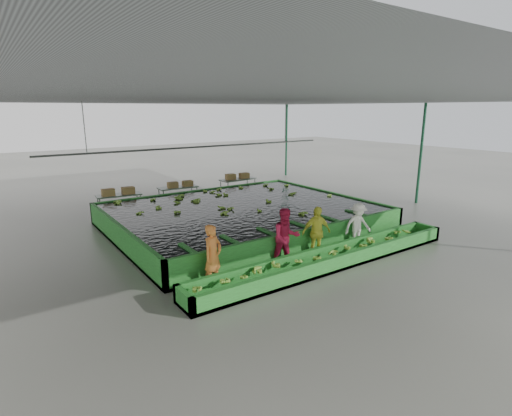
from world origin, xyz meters
TOP-DOWN VIEW (x-y plane):
  - ground at (0.00, 0.00)m, footprint 80.00×80.00m
  - shed_roof at (0.00, 0.00)m, footprint 20.00×22.00m
  - shed_posts at (0.00, 0.00)m, footprint 20.00×22.00m
  - flotation_tank at (0.00, 1.50)m, footprint 10.00×8.00m
  - tank_water at (0.00, 1.50)m, footprint 9.70×7.70m
  - sorting_trough at (0.00, -3.60)m, footprint 10.00×1.00m
  - cableway_rail at (0.00, 5.00)m, footprint 0.08×0.08m
  - rail_hanger_left at (-5.00, 5.00)m, footprint 0.04×0.04m
  - rail_hanger_right at (5.00, 5.00)m, footprint 0.04×0.04m
  - worker_a at (-3.70, -2.80)m, footprint 0.75×0.63m
  - worker_b at (-1.17, -2.80)m, footprint 1.06×0.93m
  - worker_c at (0.08, -2.80)m, footprint 1.08×0.65m
  - worker_d at (2.04, -2.80)m, footprint 1.12×0.82m
  - packing_table_left at (-3.48, 6.56)m, footprint 2.04×0.98m
  - packing_table_mid at (-0.48, 6.75)m, footprint 2.00×0.89m
  - packing_table_right at (3.17, 6.86)m, footprint 2.09×0.95m
  - box_stack_left at (-3.52, 6.47)m, footprint 1.46×0.50m
  - box_stack_mid at (-0.39, 6.65)m, footprint 1.30×0.43m
  - box_stack_right at (3.15, 6.87)m, footprint 1.40×0.52m
  - floating_bananas at (0.00, 2.30)m, footprint 8.79×5.99m
  - trough_bananas at (0.00, -3.60)m, footprint 8.63×0.58m

SIDE VIEW (x-z plane):
  - ground at x=0.00m, z-range 0.00..0.00m
  - sorting_trough at x=0.00m, z-range 0.00..0.50m
  - trough_bananas at x=0.00m, z-range 0.34..0.46m
  - packing_table_mid at x=-0.48m, z-range 0.00..0.89m
  - packing_table_left at x=-3.48m, z-range 0.00..0.90m
  - flotation_tank at x=0.00m, z-range 0.00..0.90m
  - packing_table_right at x=3.17m, z-range 0.00..0.93m
  - worker_d at x=2.04m, z-range 0.00..1.55m
  - tank_water at x=0.00m, z-range 0.85..0.85m
  - floating_bananas at x=0.00m, z-range 0.79..0.91m
  - worker_c at x=0.08m, z-range 0.00..1.71m
  - worker_a at x=-3.70m, z-range 0.00..1.74m
  - box_stack_mid at x=-0.39m, z-range 0.76..1.03m
  - box_stack_left at x=-3.52m, z-range 0.75..1.05m
  - worker_b at x=-1.17m, z-range 0.00..1.83m
  - box_stack_right at x=3.15m, z-range 0.78..1.08m
  - shed_posts at x=0.00m, z-range 0.00..5.00m
  - cableway_rail at x=0.00m, z-range -4.00..10.00m
  - rail_hanger_left at x=-5.00m, z-range 3.00..5.00m
  - rail_hanger_right at x=5.00m, z-range 3.00..5.00m
  - shed_roof at x=0.00m, z-range 4.98..5.02m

